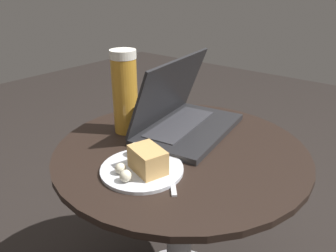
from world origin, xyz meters
TOP-DOWN VIEW (x-y plane):
  - table at (0.00, 0.00)m, footprint 0.71×0.71m
  - laptop at (0.10, 0.07)m, footprint 0.39×0.28m
  - beer_glass at (-0.02, 0.20)m, footprint 0.08×0.08m
  - snack_plate at (-0.16, -0.00)m, footprint 0.21×0.21m
  - fork at (-0.11, -0.05)m, footprint 0.15×0.14m

SIDE VIEW (x-z plane):
  - table at x=0.00m, z-range 0.13..0.71m
  - fork at x=-0.11m, z-range 0.58..0.58m
  - snack_plate at x=-0.16m, z-range 0.56..0.63m
  - laptop at x=0.10m, z-range 0.51..0.74m
  - beer_glass at x=-0.02m, z-range 0.58..0.83m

